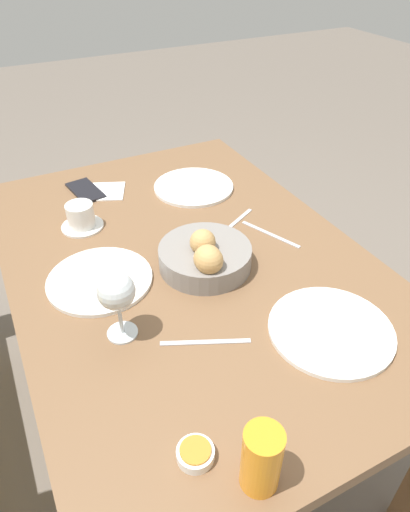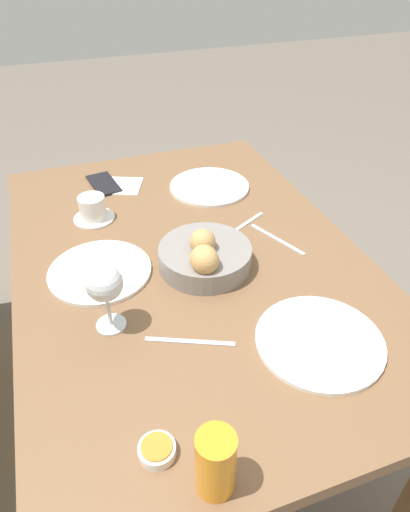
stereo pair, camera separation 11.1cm
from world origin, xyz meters
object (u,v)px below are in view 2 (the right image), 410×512
(plate_near_left, at_px, (319,341))
(spoon_coffee, at_px, (247,223))
(cell_phone, at_px, (104,184))
(bread_basket, at_px, (205,256))
(plate_far_center, at_px, (100,271))
(fork_silver, at_px, (277,239))
(knife_silver, at_px, (190,341))
(plate_near_right, at_px, (209,187))
(jam_bowl_honey, at_px, (157,450))
(juice_glass, at_px, (215,463))
(coffee_cup, at_px, (93,209))
(napkin, at_px, (123,186))
(wine_glass, at_px, (104,286))

(plate_near_left, height_order, spoon_coffee, plate_near_left)
(spoon_coffee, height_order, cell_phone, cell_phone)
(bread_basket, bearing_deg, plate_far_center, 74.32)
(plate_near_left, height_order, plate_far_center, same)
(plate_far_center, height_order, spoon_coffee, plate_far_center)
(plate_far_center, height_order, fork_silver, plate_far_center)
(plate_near_left, bearing_deg, knife_silver, 69.94)
(plate_near_right, relative_size, jam_bowl_honey, 4.04)
(cell_phone, bearing_deg, spoon_coffee, -136.20)
(juice_glass, bearing_deg, spoon_coffee, -27.60)
(spoon_coffee, bearing_deg, coffee_cup, 67.73)
(plate_far_center, bearing_deg, napkin, -18.57)
(bread_basket, height_order, plate_near_right, bread_basket)
(coffee_cup, distance_m, jam_bowl_honey, 0.75)
(fork_silver, bearing_deg, jam_bowl_honey, 136.34)
(juice_glass, bearing_deg, plate_far_center, 8.29)
(plate_near_left, relative_size, wine_glass, 1.68)
(plate_far_center, relative_size, juice_glass, 2.03)
(juice_glass, relative_size, napkin, 0.82)
(fork_silver, height_order, spoon_coffee, same)
(jam_bowl_honey, distance_m, spoon_coffee, 0.71)
(juice_glass, bearing_deg, cell_phone, 0.02)
(bread_basket, bearing_deg, plate_near_right, -21.55)
(plate_far_center, height_order, napkin, plate_far_center)
(plate_near_left, xyz_separation_m, cell_phone, (0.82, 0.30, -0.00))
(fork_silver, distance_m, spoon_coffee, 0.11)
(jam_bowl_honey, height_order, spoon_coffee, jam_bowl_honey)
(plate_near_right, xyz_separation_m, wine_glass, (-0.50, 0.40, 0.11))
(plate_far_center, relative_size, coffee_cup, 2.15)
(jam_bowl_honey, distance_m, napkin, 0.92)
(knife_silver, distance_m, napkin, 0.70)
(bread_basket, distance_m, fork_silver, 0.23)
(plate_near_right, distance_m, cell_phone, 0.34)
(plate_far_center, xyz_separation_m, cell_phone, (0.44, -0.08, -0.00))
(knife_silver, relative_size, napkin, 1.16)
(plate_far_center, distance_m, knife_silver, 0.32)
(plate_far_center, relative_size, jam_bowl_honey, 4.02)
(juice_glass, distance_m, napkin, 0.99)
(coffee_cup, height_order, spoon_coffee, coffee_cup)
(plate_near_left, relative_size, jam_bowl_honey, 4.22)
(bread_basket, height_order, wine_glass, wine_glass)
(plate_far_center, xyz_separation_m, napkin, (0.41, -0.14, -0.00))
(bread_basket, distance_m, spoon_coffee, 0.24)
(fork_silver, bearing_deg, juice_glass, 145.23)
(juice_glass, bearing_deg, plate_near_left, -56.68)
(napkin, relative_size, cell_phone, 0.94)
(jam_bowl_honey, xyz_separation_m, knife_silver, (0.21, -0.12, -0.01))
(coffee_cup, height_order, cell_phone, coffee_cup)
(knife_silver, bearing_deg, plate_near_left, -110.06)
(napkin, bearing_deg, jam_bowl_honey, 172.10)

